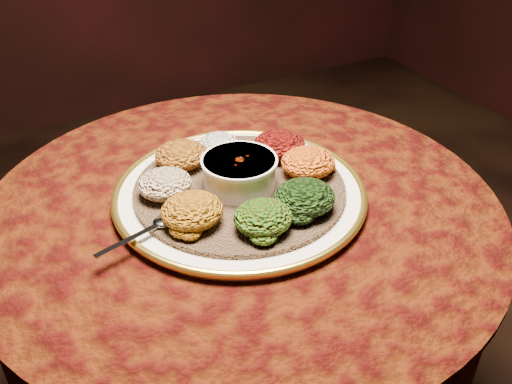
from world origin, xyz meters
name	(u,v)px	position (x,y,z in m)	size (l,w,h in m)	color
table	(243,274)	(0.00, 0.00, 0.55)	(0.96, 0.96, 0.73)	black
platter	(240,193)	(0.00, 0.01, 0.75)	(0.53, 0.53, 0.02)	white
injera	(240,188)	(0.00, 0.01, 0.76)	(0.39, 0.39, 0.01)	brown
stew_bowl	(239,171)	(0.00, 0.01, 0.80)	(0.14, 0.14, 0.06)	white
spoon	(161,223)	(-0.17, -0.04, 0.77)	(0.16, 0.06, 0.01)	silver
portion_ayib	(218,143)	(0.02, 0.14, 0.78)	(0.08, 0.08, 0.04)	silver
portion_kitfo	(279,145)	(0.12, 0.08, 0.79)	(0.10, 0.10, 0.05)	black
portion_tikil	(308,162)	(0.14, -0.01, 0.79)	(0.10, 0.10, 0.05)	#BF660F
portion_gomen	(305,197)	(0.07, -0.11, 0.79)	(0.11, 0.10, 0.05)	black
portion_mixveg	(263,218)	(-0.02, -0.12, 0.79)	(0.10, 0.09, 0.05)	#962109
portion_kik	(192,211)	(-0.12, -0.06, 0.79)	(0.11, 0.10, 0.05)	#A85F0E
portion_timatim	(165,184)	(-0.13, 0.05, 0.79)	(0.10, 0.09, 0.05)	maroon
portion_shiro	(181,155)	(-0.07, 0.13, 0.79)	(0.10, 0.10, 0.05)	#9F5913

